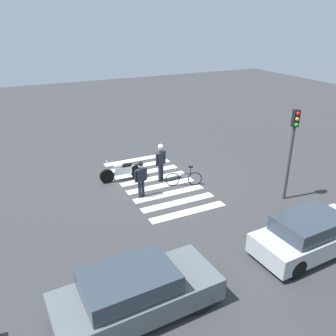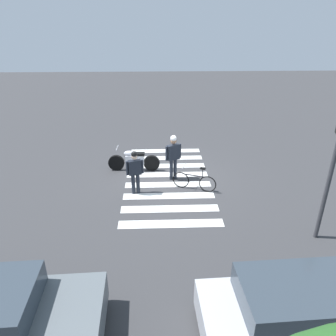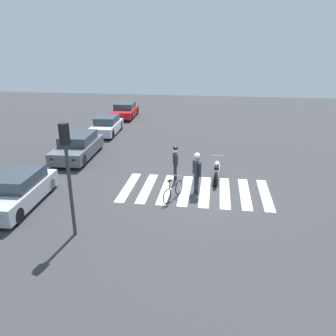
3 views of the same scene
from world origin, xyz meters
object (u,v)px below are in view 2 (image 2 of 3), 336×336
leaning_bicycle (194,181)px  officer_by_motorcycle (173,154)px  officer_on_foot (135,170)px  traffic_light_pole (335,155)px  police_motorcycle (134,160)px  car_silver_sedan (303,312)px

leaning_bicycle → officer_by_motorcycle: officer_by_motorcycle is taller
officer_on_foot → traffic_light_pole: bearing=152.6°
police_motorcycle → car_silver_sedan: size_ratio=0.52×
leaning_bicycle → car_silver_sedan: size_ratio=0.38×
officer_by_motorcycle → car_silver_sedan: bearing=107.2°
police_motorcycle → officer_on_foot: (-0.18, 2.03, 0.51)m
car_silver_sedan → traffic_light_pole: 4.26m
car_silver_sedan → officer_by_motorcycle: bearing=-72.8°
police_motorcycle → traffic_light_pole: traffic_light_pole is taller
officer_on_foot → traffic_light_pole: (-5.63, 2.92, 1.73)m
leaning_bicycle → traffic_light_pole: 5.15m
leaning_bicycle → car_silver_sedan: bearing=103.3°
leaning_bicycle → traffic_light_pole: (-3.38, 3.10, 2.34)m
leaning_bicycle → traffic_light_pole: size_ratio=0.41×
car_silver_sedan → traffic_light_pole: (-1.89, -3.22, 2.05)m
officer_by_motorcycle → officer_on_foot: bearing=37.6°
traffic_light_pole → officer_by_motorcycle: bearing=-44.4°
traffic_light_pole → officer_on_foot: bearing=-27.4°
leaning_bicycle → officer_by_motorcycle: size_ratio=0.86×
police_motorcycle → leaning_bicycle: size_ratio=1.38×
officer_on_foot → officer_by_motorcycle: bearing=-142.4°
police_motorcycle → leaning_bicycle: (-2.43, 1.85, -0.10)m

